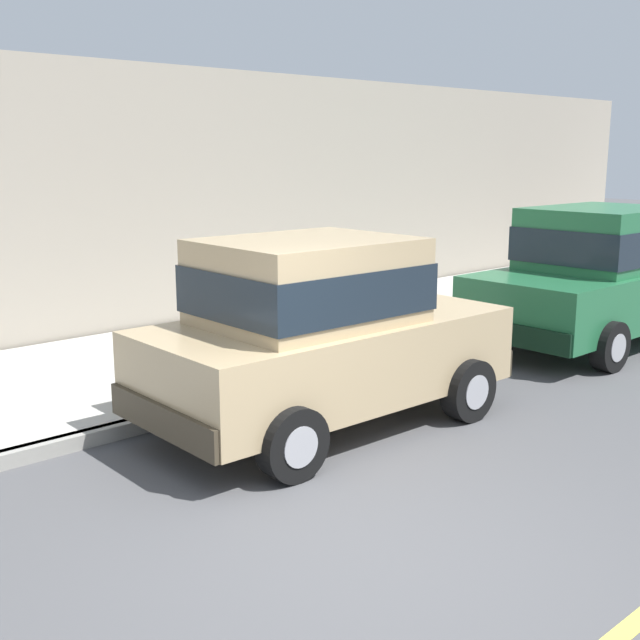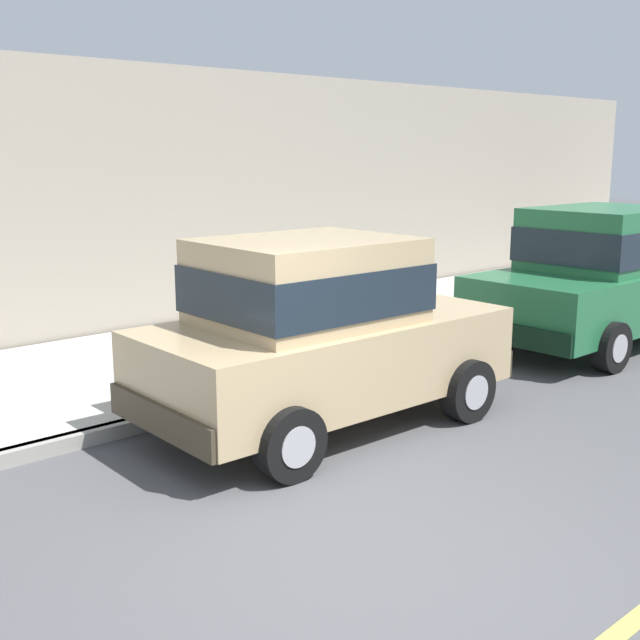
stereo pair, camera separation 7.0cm
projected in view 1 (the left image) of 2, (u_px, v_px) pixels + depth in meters
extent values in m
plane|color=#4C4C4F|center=(366.00, 557.00, 5.37)|extent=(80.00, 80.00, 0.00)
cube|color=gray|center=(128.00, 428.00, 7.67)|extent=(0.16, 64.00, 0.14)
cube|color=#B7B5AD|center=(48.00, 388.00, 8.97)|extent=(3.60, 64.00, 0.14)
cube|color=tan|center=(327.00, 356.00, 7.85)|extent=(1.81, 3.74, 0.76)
cube|color=tan|center=(308.00, 281.00, 7.53)|extent=(1.56, 1.94, 0.80)
cube|color=#19232D|center=(308.00, 287.00, 7.54)|extent=(1.59, 1.98, 0.44)
cube|color=#3E3527|center=(445.00, 350.00, 9.06)|extent=(1.69, 0.24, 0.28)
cube|color=#3E3527|center=(169.00, 419.00, 6.75)|extent=(1.69, 0.24, 0.28)
cylinder|color=black|center=(351.00, 357.00, 9.30)|extent=(0.24, 0.65, 0.64)
cylinder|color=#9E9EA3|center=(351.00, 357.00, 9.30)|extent=(0.25, 0.36, 0.35)
cylinder|color=black|center=(468.00, 390.00, 8.04)|extent=(0.24, 0.65, 0.64)
cylinder|color=#9E9EA3|center=(468.00, 390.00, 8.04)|extent=(0.25, 0.36, 0.35)
cylinder|color=black|center=(182.00, 396.00, 7.83)|extent=(0.24, 0.65, 0.64)
cylinder|color=#9E9EA3|center=(182.00, 396.00, 7.83)|extent=(0.25, 0.36, 0.35)
cylinder|color=black|center=(292.00, 444.00, 6.56)|extent=(0.24, 0.65, 0.64)
cylinder|color=#9E9EA3|center=(292.00, 444.00, 6.56)|extent=(0.25, 0.36, 0.35)
cube|color=#EAEACC|center=(413.00, 312.00, 9.40)|extent=(0.28, 0.09, 0.14)
cube|color=#EAEACC|center=(486.00, 327.00, 8.61)|extent=(0.28, 0.09, 0.14)
cube|color=#23663D|center=(602.00, 293.00, 11.31)|extent=(1.84, 4.51, 0.76)
cube|color=#23663D|center=(603.00, 238.00, 11.08)|extent=(1.60, 2.11, 0.84)
cube|color=#19232D|center=(602.00, 242.00, 11.09)|extent=(1.64, 2.15, 0.46)
cube|color=black|center=(511.00, 333.00, 9.92)|extent=(1.77, 0.21, 0.28)
cylinder|color=black|center=(593.00, 299.00, 12.96)|extent=(0.23, 0.64, 0.64)
cylinder|color=#9E9EA3|center=(593.00, 299.00, 12.96)|extent=(0.24, 0.35, 0.35)
cylinder|color=black|center=(490.00, 323.00, 11.13)|extent=(0.23, 0.64, 0.64)
cylinder|color=#9E9EA3|center=(490.00, 323.00, 11.13)|extent=(0.24, 0.35, 0.35)
cylinder|color=black|center=(610.00, 346.00, 9.82)|extent=(0.23, 0.64, 0.64)
cylinder|color=#9E9EA3|center=(610.00, 346.00, 9.82)|extent=(0.24, 0.35, 0.35)
cube|color=#EAEACC|center=(640.00, 266.00, 13.15)|extent=(0.28, 0.08, 0.14)
ellipsoid|color=tan|center=(312.00, 328.00, 10.38)|extent=(0.48, 0.31, 0.20)
cylinder|color=tan|center=(321.00, 344.00, 10.33)|extent=(0.05, 0.05, 0.18)
cylinder|color=tan|center=(312.00, 345.00, 10.28)|extent=(0.05, 0.05, 0.18)
cylinder|color=tan|center=(312.00, 340.00, 10.57)|extent=(0.05, 0.05, 0.18)
cylinder|color=tan|center=(303.00, 340.00, 10.51)|extent=(0.05, 0.05, 0.18)
sphere|color=tan|center=(322.00, 326.00, 10.11)|extent=(0.17, 0.17, 0.17)
ellipsoid|color=brown|center=(325.00, 328.00, 10.03)|extent=(0.13, 0.10, 0.06)
cone|color=tan|center=(325.00, 319.00, 10.12)|extent=(0.06, 0.06, 0.07)
cone|color=tan|center=(318.00, 319.00, 10.08)|extent=(0.06, 0.06, 0.07)
cylinder|color=tan|center=(303.00, 320.00, 10.60)|extent=(0.12, 0.07, 0.13)
cylinder|color=gold|center=(172.00, 391.00, 8.49)|extent=(0.24, 0.24, 0.06)
cylinder|color=gold|center=(171.00, 364.00, 8.42)|extent=(0.17, 0.17, 0.55)
sphere|color=gold|center=(170.00, 335.00, 8.36)|extent=(0.15, 0.15, 0.15)
cylinder|color=gold|center=(165.00, 359.00, 8.50)|extent=(0.10, 0.07, 0.07)
cylinder|color=gold|center=(177.00, 364.00, 8.33)|extent=(0.10, 0.07, 0.07)
cube|color=#9E9384|center=(308.00, 193.00, 13.91)|extent=(0.50, 20.00, 3.91)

